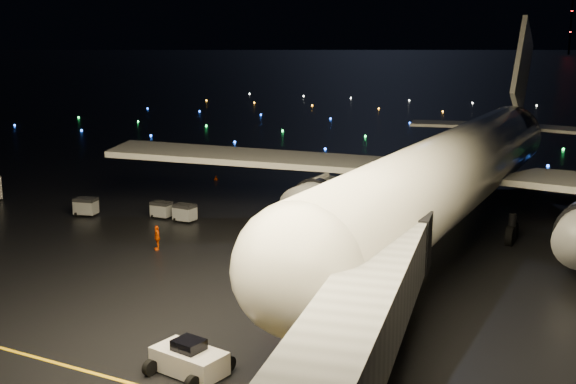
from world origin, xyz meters
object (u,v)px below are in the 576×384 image
airliner (465,123)px  pushback_tug (189,357)px  belt_loader (286,271)px  baggage_cart_2 (86,207)px  baggage_cart_0 (185,213)px  baggage_cart_1 (162,210)px  crew_c (157,238)px

airliner → pushback_tug: (-5.07, -33.07, -8.48)m
belt_loader → baggage_cart_2: bearing=174.5°
baggage_cart_0 → belt_loader: bearing=-34.9°
airliner → belt_loader: 23.24m
belt_loader → baggage_cart_1: belt_loader is taller
baggage_cart_1 → baggage_cart_2: baggage_cart_2 is taller
baggage_cart_0 → baggage_cart_2: size_ratio=0.95×
baggage_cart_0 → baggage_cart_2: (-9.54, -2.40, 0.04)m
baggage_cart_1 → baggage_cart_2: bearing=-162.2°
pushback_tug → baggage_cart_1: (-20.60, 24.94, -0.13)m
airliner → belt_loader: (-5.87, -21.14, -7.66)m
pushback_tug → airliner: bearing=89.9°
baggage_cart_0 → pushback_tug: bearing=-52.2°
crew_c → baggage_cart_0: (-3.24, 8.27, -0.18)m
pushback_tug → belt_loader: bearing=102.4°
pushback_tug → baggage_cart_0: size_ratio=1.98×
baggage_cart_0 → baggage_cart_1: baggage_cart_0 is taller
crew_c → baggage_cart_1: (-5.94, 8.40, -0.22)m
baggage_cart_0 → baggage_cart_1: bearing=179.2°
pushback_tug → baggage_cart_0: bearing=134.4°
baggage_cart_0 → baggage_cart_2: 9.84m
pushback_tug → baggage_cart_0: 30.59m
airliner → baggage_cart_2: airliner is taller
baggage_cart_1 → baggage_cart_2: size_ratio=0.90×
airliner → pushback_tug: size_ratio=17.76×
pushback_tug → belt_loader: 11.99m
baggage_cart_2 → belt_loader: bearing=-35.3°
airliner → belt_loader: airliner is taller
airliner → baggage_cart_1: bearing=-162.8°
belt_loader → airliner: bearing=90.4°
belt_loader → baggage_cart_1: bearing=162.6°
baggage_cart_0 → baggage_cart_1: size_ratio=1.05×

